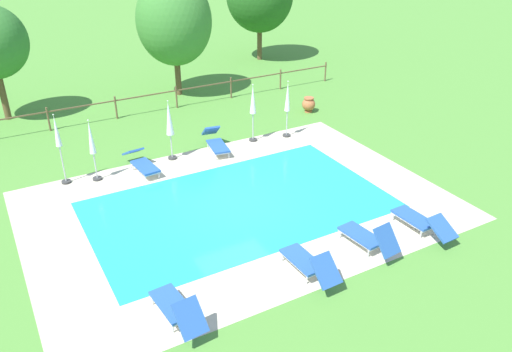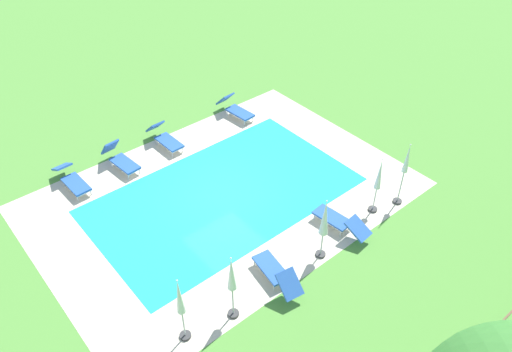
{
  "view_description": "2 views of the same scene",
  "coord_description": "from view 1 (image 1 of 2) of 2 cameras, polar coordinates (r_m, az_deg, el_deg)",
  "views": [
    {
      "loc": [
        -6.46,
        -12.56,
        8.46
      ],
      "look_at": [
        0.9,
        0.5,
        0.6
      ],
      "focal_mm": 36.05,
      "sensor_mm": 36.0,
      "label": 1
    },
    {
      "loc": [
        7.93,
        11.25,
        12.02
      ],
      "look_at": [
        -0.74,
        0.96,
        1.1
      ],
      "focal_mm": 35.36,
      "sensor_mm": 36.0,
      "label": 2
    }
  ],
  "objects": [
    {
      "name": "pool_coping_rim",
      "position": [
        16.46,
        -1.87,
        -3.24
      ],
      "size": [
        9.84,
        6.02,
        0.01
      ],
      "color": "beige",
      "rests_on": "ground"
    },
    {
      "name": "patio_umbrella_closed_row_centre",
      "position": [
        18.24,
        -17.77,
        3.47
      ],
      "size": [
        0.32,
        0.32,
        2.25
      ],
      "color": "#383838",
      "rests_on": "ground"
    },
    {
      "name": "sun_lounger_north_mid",
      "position": [
        20.06,
        -4.48,
        3.81
      ],
      "size": [
        0.9,
        2.05,
        0.86
      ],
      "color": "#2856A8",
      "rests_on": "ground"
    },
    {
      "name": "swimming_pool_water",
      "position": [
        16.46,
        -1.87,
        -3.25
      ],
      "size": [
        9.36,
        5.54,
        0.01
      ],
      "primitive_type": "cube",
      "color": "#23A8C1",
      "rests_on": "ground"
    },
    {
      "name": "patio_umbrella_closed_row_west",
      "position": [
        20.44,
        -0.35,
        7.99
      ],
      "size": [
        0.32,
        0.32,
        2.39
      ],
      "color": "#383838",
      "rests_on": "ground"
    },
    {
      "name": "sun_lounger_north_near_steps",
      "position": [
        15.75,
        17.89,
        -4.78
      ],
      "size": [
        0.67,
        2.07,
        0.75
      ],
      "color": "#2856A8",
      "rests_on": "ground"
    },
    {
      "name": "patio_umbrella_closed_row_east",
      "position": [
        18.28,
        -21.1,
        3.72
      ],
      "size": [
        0.32,
        0.32,
        2.53
      ],
      "color": "#383838",
      "rests_on": "ground"
    },
    {
      "name": "patio_umbrella_closed_row_mid_east",
      "position": [
        20.93,
        3.51,
        8.23
      ],
      "size": [
        0.32,
        0.32,
        2.38
      ],
      "color": "#383838",
      "rests_on": "ground"
    },
    {
      "name": "patio_umbrella_closed_row_mid_west",
      "position": [
        19.14,
        -9.59,
        5.98
      ],
      "size": [
        0.32,
        0.32,
        2.33
      ],
      "color": "#383838",
      "rests_on": "ground"
    },
    {
      "name": "sun_lounger_north_far",
      "position": [
        12.17,
        -8.77,
        -14.28
      ],
      "size": [
        0.76,
        1.97,
        0.93
      ],
      "color": "#2856A8",
      "rests_on": "ground"
    },
    {
      "name": "sun_lounger_south_near_corner",
      "position": [
        18.85,
        -12.58,
        1.5
      ],
      "size": [
        0.8,
        2.11,
        0.74
      ],
      "color": "#2856A8",
      "rests_on": "ground"
    },
    {
      "name": "perimeter_fence",
      "position": [
        24.25,
        -12.04,
        8.35
      ],
      "size": [
        20.26,
        0.08,
        1.05
      ],
      "color": "brown",
      "rests_on": "ground"
    },
    {
      "name": "ground_plane",
      "position": [
        16.46,
        -1.87,
        -3.27
      ],
      "size": [
        160.0,
        160.0,
        0.0
      ],
      "primitive_type": "plane",
      "color": "#518E38"
    },
    {
      "name": "tree_centre",
      "position": [
        25.88,
        -9.09,
        16.63
      ],
      "size": [
        3.62,
        3.62,
        5.79
      ],
      "color": "brown",
      "rests_on": "ground"
    },
    {
      "name": "pool_deck_paving",
      "position": [
        16.46,
        -1.87,
        -3.26
      ],
      "size": [
        13.01,
        9.19,
        0.01
      ],
      "primitive_type": "cube",
      "color": "beige",
      "rests_on": "ground"
    },
    {
      "name": "terracotta_urn_near_fence",
      "position": [
        24.09,
        5.86,
        7.93
      ],
      "size": [
        0.61,
        0.61,
        0.7
      ],
      "color": "#B7663D",
      "rests_on": "ground"
    },
    {
      "name": "sun_lounger_north_end",
      "position": [
        14.58,
        12.34,
        -6.63
      ],
      "size": [
        0.78,
        1.9,
        1.0
      ],
      "color": "#2856A8",
      "rests_on": "ground"
    },
    {
      "name": "sun_lounger_south_mid",
      "position": [
        13.4,
        5.89,
        -9.57
      ],
      "size": [
        0.66,
        1.96,
        0.91
      ],
      "color": "#2856A8",
      "rests_on": "ground"
    }
  ]
}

